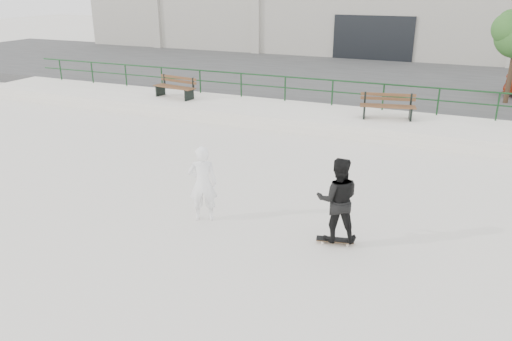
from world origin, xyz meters
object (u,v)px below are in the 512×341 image
at_px(bench_right, 388,106).
at_px(skateboard, 335,240).
at_px(seated_skater, 203,184).
at_px(standing_skater, 338,200).
at_px(bench_left, 175,87).

relative_size(bench_right, skateboard, 2.51).
xyz_separation_m(bench_right, seated_skater, (-2.60, -8.97, -0.06)).
xyz_separation_m(skateboard, seated_skater, (-3.07, -0.09, 0.81)).
distance_m(bench_right, standing_skater, 8.90).
bearing_deg(bench_right, standing_skater, -98.97).
bearing_deg(bench_left, seated_skater, -44.81).
bearing_deg(seated_skater, standing_skater, 156.55).
height_order(bench_left, standing_skater, standing_skater).
distance_m(bench_left, bench_right, 8.87).
distance_m(skateboard, standing_skater, 0.92).
height_order(bench_left, seated_skater, seated_skater).
distance_m(bench_right, skateboard, 8.94).
xyz_separation_m(bench_right, standing_skater, (0.47, -8.88, 0.05)).
height_order(bench_right, skateboard, bench_right).
distance_m(bench_left, standing_skater, 12.85).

